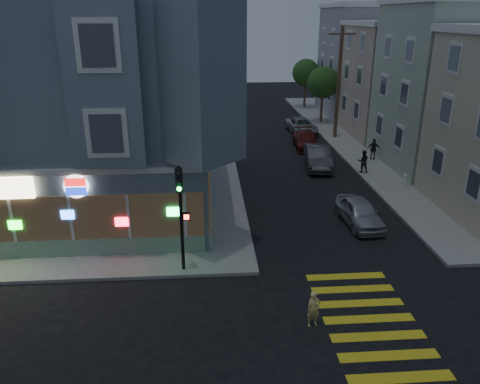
{
  "coord_description": "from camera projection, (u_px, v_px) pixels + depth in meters",
  "views": [
    {
      "loc": [
        0.99,
        -14.57,
        9.99
      ],
      "look_at": [
        2.44,
        5.1,
        2.49
      ],
      "focal_mm": 35.0,
      "sensor_mm": 36.0,
      "label": 1
    }
  ],
  "objects": [
    {
      "name": "street_tree_far",
      "position": [
        306.0,
        73.0,
        51.92
      ],
      "size": [
        3.0,
        3.0,
        5.3
      ],
      "color": "#4C3826",
      "rests_on": "sidewalk_ne"
    },
    {
      "name": "parked_car_d",
      "position": [
        302.0,
        125.0,
        42.11
      ],
      "size": [
        2.52,
        4.76,
        1.28
      ],
      "primitive_type": "imported",
      "rotation": [
        0.0,
        0.0,
        0.09
      ],
      "color": "#9A9FA4",
      "rests_on": "ground"
    },
    {
      "name": "row_house_c",
      "position": [
        421.0,
        81.0,
        40.05
      ],
      "size": [
        12.0,
        8.6,
        9.0
      ],
      "primitive_type": "cube",
      "color": "tan",
      "rests_on": "sidewalk_ne"
    },
    {
      "name": "sidewalk_ne",
      "position": [
        464.0,
        138.0,
        40.05
      ],
      "size": [
        24.0,
        42.0,
        0.15
      ],
      "primitive_type": "cube",
      "color": "gray",
      "rests_on": "ground"
    },
    {
      "name": "sidewalk_nw",
      "position": [
        26.0,
        146.0,
        37.55
      ],
      "size": [
        33.0,
        42.0,
        0.15
      ],
      "primitive_type": "cube",
      "color": "gray",
      "rests_on": "ground"
    },
    {
      "name": "corner_building",
      "position": [
        74.0,
        99.0,
        24.82
      ],
      "size": [
        14.6,
        14.6,
        11.4
      ],
      "color": "slate",
      "rests_on": "sidewalk_nw"
    },
    {
      "name": "parked_car_a",
      "position": [
        359.0,
        212.0,
        23.57
      ],
      "size": [
        1.81,
        3.96,
        1.32
      ],
      "primitive_type": "imported",
      "rotation": [
        0.0,
        0.0,
        0.07
      ],
      "color": "#ACAFB4",
      "rests_on": "ground"
    },
    {
      "name": "ground",
      "position": [
        184.0,
        307.0,
        17.06
      ],
      "size": [
        120.0,
        120.0,
        0.0
      ],
      "primitive_type": "plane",
      "color": "black",
      "rests_on": "ground"
    },
    {
      "name": "running_child",
      "position": [
        314.0,
        309.0,
        15.83
      ],
      "size": [
        0.52,
        0.39,
        1.3
      ],
      "primitive_type": "imported",
      "rotation": [
        0.0,
        0.0,
        0.17
      ],
      "color": "#E5D575",
      "rests_on": "ground"
    },
    {
      "name": "street_tree_near",
      "position": [
        323.0,
        83.0,
        44.46
      ],
      "size": [
        3.0,
        3.0,
        5.3
      ],
      "color": "#4C3826",
      "rests_on": "sidewalk_ne"
    },
    {
      "name": "fire_hydrant",
      "position": [
        405.0,
        180.0,
        28.51
      ],
      "size": [
        0.46,
        0.27,
        0.8
      ],
      "color": "white",
      "rests_on": "sidewalk_ne"
    },
    {
      "name": "traffic_signal",
      "position": [
        181.0,
        203.0,
        18.16
      ],
      "size": [
        0.52,
        0.5,
        4.43
      ],
      "rotation": [
        0.0,
        0.0,
        0.08
      ],
      "color": "black",
      "rests_on": "sidewalk_nw"
    },
    {
      "name": "pedestrian_a",
      "position": [
        363.0,
        161.0,
        30.92
      ],
      "size": [
        0.82,
        0.68,
        1.52
      ],
      "primitive_type": "imported",
      "rotation": [
        0.0,
        0.0,
        2.99
      ],
      "color": "black",
      "rests_on": "sidewalk_ne"
    },
    {
      "name": "row_house_d",
      "position": [
        384.0,
        62.0,
        48.17
      ],
      "size": [
        12.0,
        8.6,
        10.5
      ],
      "primitive_type": "cube",
      "color": "#928E9C",
      "rests_on": "sidewalk_ne"
    },
    {
      "name": "parked_car_b",
      "position": [
        318.0,
        157.0,
        32.31
      ],
      "size": [
        2.08,
        4.71,
        1.5
      ],
      "primitive_type": "imported",
      "rotation": [
        0.0,
        0.0,
        -0.11
      ],
      "color": "#3D4043",
      "rests_on": "ground"
    },
    {
      "name": "pedestrian_b",
      "position": [
        374.0,
        149.0,
        33.69
      ],
      "size": [
        0.96,
        0.62,
        1.53
      ],
      "primitive_type": "imported",
      "rotation": [
        0.0,
        0.0,
        2.85
      ],
      "color": "black",
      "rests_on": "sidewalk_ne"
    },
    {
      "name": "utility_pole",
      "position": [
        339.0,
        82.0,
        38.55
      ],
      "size": [
        2.2,
        0.3,
        9.0
      ],
      "color": "#4C3826",
      "rests_on": "sidewalk_ne"
    },
    {
      "name": "parked_car_c",
      "position": [
        306.0,
        140.0,
        37.21
      ],
      "size": [
        2.09,
        4.55,
        1.29
      ],
      "primitive_type": "imported",
      "rotation": [
        0.0,
        0.0,
        -0.06
      ],
      "color": "#5D1915",
      "rests_on": "ground"
    }
  ]
}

